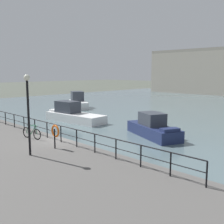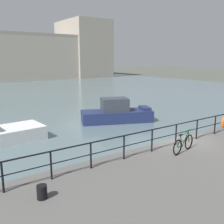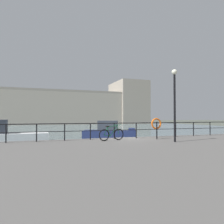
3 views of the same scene
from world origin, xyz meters
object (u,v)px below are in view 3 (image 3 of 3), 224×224
moored_blue_motorboat (110,132)px  quay_lamp_post (175,95)px  moored_small_launch (2,135)px  parked_bicycle (112,134)px  life_ring_stand (156,124)px  harbor_building (75,108)px

moored_blue_motorboat → quay_lamp_post: bearing=-66.0°
moored_small_launch → moored_blue_motorboat: bearing=177.2°
moored_small_launch → moored_blue_motorboat: moored_small_launch is taller
moored_blue_motorboat → parked_bicycle: bearing=-85.1°
moored_blue_motorboat → quay_lamp_post: (0.28, -11.29, 2.98)m
life_ring_stand → quay_lamp_post: size_ratio=0.33×
moored_small_launch → quay_lamp_post: size_ratio=1.73×
life_ring_stand → quay_lamp_post: 2.50m
harbor_building → quay_lamp_post: 60.36m
harbor_building → moored_blue_motorboat: 49.33m
moored_small_launch → life_ring_stand: bearing=134.1°
moored_blue_motorboat → life_ring_stand: 9.63m
parked_bicycle → life_ring_stand: 3.15m
quay_lamp_post → moored_small_launch: bearing=134.7°
harbor_building → life_ring_stand: 58.73m
harbor_building → moored_small_launch: (-14.37, -49.34, -4.86)m
life_ring_stand → parked_bicycle: bearing=177.0°
moored_blue_motorboat → parked_bicycle: moored_blue_motorboat is taller
harbor_building → moored_small_launch: size_ratio=8.18×
life_ring_stand → quay_lamp_post: (0.19, -1.73, 1.79)m
moored_blue_motorboat → moored_small_launch: bearing=-155.2°
harbor_building → moored_blue_motorboat: (-3.88, -48.94, -4.87)m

